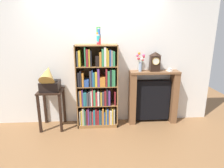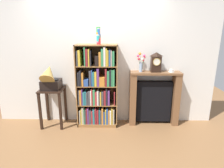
{
  "view_description": "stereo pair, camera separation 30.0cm",
  "coord_description": "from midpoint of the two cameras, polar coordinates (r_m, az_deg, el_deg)",
  "views": [
    {
      "loc": [
        0.05,
        -3.48,
        1.85
      ],
      "look_at": [
        0.29,
        0.08,
        0.84
      ],
      "focal_mm": 31.11,
      "sensor_mm": 36.0,
      "label": 1
    },
    {
      "loc": [
        0.35,
        -3.49,
        1.85
      ],
      "look_at": [
        0.29,
        0.08,
        0.84
      ],
      "focal_mm": 31.11,
      "sensor_mm": 36.0,
      "label": 2
    }
  ],
  "objects": [
    {
      "name": "ground_plane",
      "position": [
        3.96,
        -6.38,
        -12.34
      ],
      "size": [
        7.39,
        6.4,
        0.02
      ],
      "primitive_type": "cube",
      "color": "brown"
    },
    {
      "name": "flower_vase",
      "position": [
        3.71,
        6.04,
        6.49
      ],
      "size": [
        0.17,
        0.13,
        0.37
      ],
      "color": "#99B2D1",
      "rests_on": "fireplace_mantel"
    },
    {
      "name": "side_table_left",
      "position": [
        3.9,
        -19.45,
        -4.9
      ],
      "size": [
        0.44,
        0.45,
        0.75
      ],
      "color": "black",
      "rests_on": "ground"
    },
    {
      "name": "wall_back",
      "position": [
        3.82,
        -4.92,
        7.48
      ],
      "size": [
        4.39,
        0.08,
        2.6
      ],
      "primitive_type": "cube",
      "color": "silver",
      "rests_on": "ground"
    },
    {
      "name": "cup_stack",
      "position": [
        3.54,
        -6.48,
        13.88
      ],
      "size": [
        0.08,
        0.08,
        0.31
      ],
      "color": "red",
      "rests_on": "bookshelf"
    },
    {
      "name": "mantel_clock",
      "position": [
        3.77,
        10.27,
        6.48
      ],
      "size": [
        0.18,
        0.15,
        0.37
      ],
      "color": "black",
      "rests_on": "fireplace_mantel"
    },
    {
      "name": "gramophone",
      "position": [
        3.73,
        -20.29,
        1.16
      ],
      "size": [
        0.34,
        0.48,
        0.54
      ],
      "color": "black",
      "rests_on": "side_table_left"
    },
    {
      "name": "teacup_with_saucer",
      "position": [
        3.88,
        14.45,
        4.06
      ],
      "size": [
        0.12,
        0.12,
        0.05
      ],
      "color": "white",
      "rests_on": "fireplace_mantel"
    },
    {
      "name": "bookshelf",
      "position": [
        3.74,
        -6.68,
        -1.88
      ],
      "size": [
        0.77,
        0.35,
        1.58
      ],
      "color": "olive",
      "rests_on": "ground"
    },
    {
      "name": "fireplace_mantel",
      "position": [
        3.97,
        9.78,
        -3.9
      ],
      "size": [
        0.96,
        0.27,
        1.07
      ],
      "color": "brown",
      "rests_on": "ground"
    }
  ]
}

